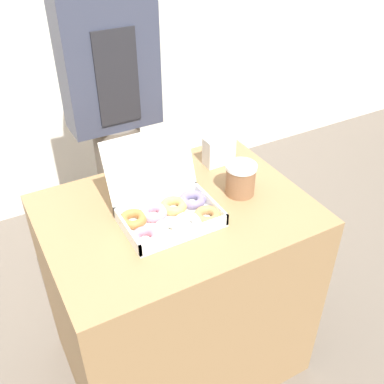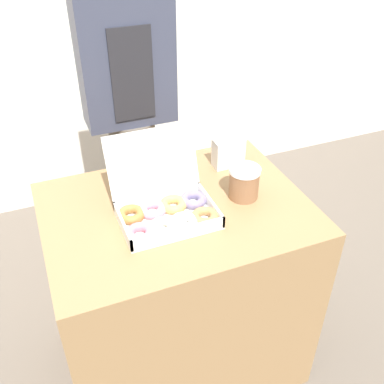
# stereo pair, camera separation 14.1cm
# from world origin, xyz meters

# --- Properties ---
(ground_plane) EXTENTS (14.00, 14.00, 0.00)m
(ground_plane) POSITION_xyz_m (0.00, 0.00, 0.00)
(ground_plane) COLOR #665B51
(table) EXTENTS (0.85, 0.63, 0.77)m
(table) POSITION_xyz_m (0.00, 0.00, 0.38)
(table) COLOR #99754C
(table) RESTS_ON ground_plane
(donut_box) EXTENTS (0.33, 0.28, 0.24)m
(donut_box) POSITION_xyz_m (-0.05, -0.04, 0.80)
(donut_box) COLOR white
(donut_box) RESTS_ON table
(coffee_cup) EXTENTS (0.10, 0.10, 0.11)m
(coffee_cup) POSITION_xyz_m (0.23, -0.02, 0.82)
(coffee_cup) COLOR #8C6042
(coffee_cup) RESTS_ON table
(napkin_holder) EXTENTS (0.11, 0.06, 0.11)m
(napkin_holder) POSITION_xyz_m (0.27, 0.17, 0.82)
(napkin_holder) COLOR silver
(napkin_holder) RESTS_ON table
(person_customer) EXTENTS (0.35, 0.21, 1.60)m
(person_customer) POSITION_xyz_m (-0.00, 0.53, 0.91)
(person_customer) COLOR #665B51
(person_customer) RESTS_ON ground_plane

